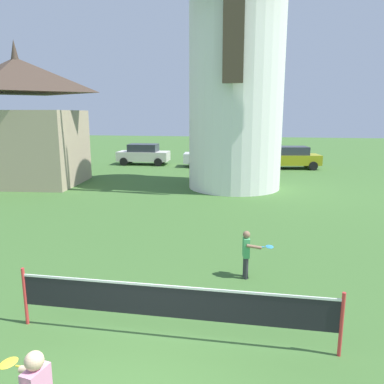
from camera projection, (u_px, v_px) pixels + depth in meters
The scene contains 7 objects.
windmill at pixel (237, 54), 18.62m from camera, with size 9.03×5.46×14.15m.
tennis_net at pixel (172, 302), 6.43m from camera, with size 5.58×0.06×1.10m.
player_far at pixel (247, 251), 8.87m from camera, with size 0.74×0.38×1.16m.
parked_car_cream at pixel (144, 154), 28.80m from camera, with size 3.92×2.02×1.56m.
parked_car_silver at pixel (215, 156), 27.49m from camera, with size 4.62×2.24×1.56m.
parked_car_mustard at pixel (291, 157), 26.66m from camera, with size 4.09×2.37×1.56m.
chapel at pixel (21, 124), 20.37m from camera, with size 6.73×5.23×7.60m.
Camera 1 is at (1.67, -4.25, 3.83)m, focal length 35.37 mm.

